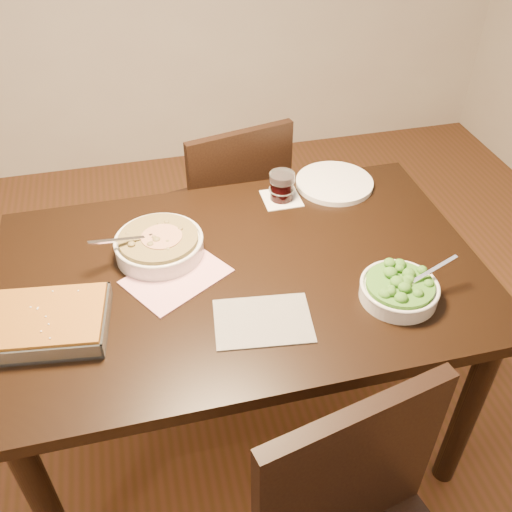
% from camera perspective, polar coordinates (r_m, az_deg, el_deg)
% --- Properties ---
extents(ground, '(4.00, 4.00, 0.00)m').
position_cam_1_polar(ground, '(2.22, -1.20, -16.06)').
color(ground, '#4F3016').
rests_on(ground, ground).
extents(table, '(1.40, 0.90, 0.75)m').
position_cam_1_polar(table, '(1.72, -1.49, -3.74)').
color(table, black).
rests_on(table, ground).
extents(magazine_a, '(0.33, 0.31, 0.01)m').
position_cam_1_polar(magazine_a, '(1.64, -7.95, -2.05)').
color(magazine_a, '#AD3152').
rests_on(magazine_a, table).
extents(magazine_b, '(0.27, 0.21, 0.00)m').
position_cam_1_polar(magazine_b, '(1.50, 0.70, -6.50)').
color(magazine_b, '#25252C').
rests_on(magazine_b, table).
extents(coaster, '(0.13, 0.13, 0.00)m').
position_cam_1_polar(coaster, '(1.94, 2.55, 5.77)').
color(coaster, white).
rests_on(coaster, table).
extents(stew_bowl, '(0.29, 0.26, 0.10)m').
position_cam_1_polar(stew_bowl, '(1.71, -9.66, 1.13)').
color(stew_bowl, silver).
rests_on(stew_bowl, table).
extents(broccoli_bowl, '(0.24, 0.21, 0.08)m').
position_cam_1_polar(broccoli_bowl, '(1.60, 14.12, -3.25)').
color(broccoli_bowl, silver).
rests_on(broccoli_bowl, table).
extents(baking_dish, '(0.34, 0.27, 0.06)m').
position_cam_1_polar(baking_dish, '(1.56, -20.29, -6.25)').
color(baking_dish, silver).
rests_on(baking_dish, table).
extents(wine_tumbler, '(0.09, 0.09, 0.10)m').
position_cam_1_polar(wine_tumbler, '(1.91, 2.60, 7.05)').
color(wine_tumbler, black).
rests_on(wine_tumbler, coaster).
extents(dinner_plate, '(0.27, 0.27, 0.02)m').
position_cam_1_polar(dinner_plate, '(2.03, 7.84, 7.25)').
color(dinner_plate, white).
rests_on(dinner_plate, table).
extents(chair_far, '(0.50, 0.50, 0.89)m').
position_cam_1_polar(chair_far, '(2.35, -2.58, 4.95)').
color(chair_far, black).
rests_on(chair_far, ground).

